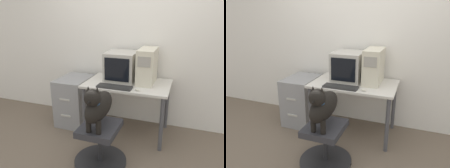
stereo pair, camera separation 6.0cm
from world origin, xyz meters
The scene contains 10 objects.
ground_plane centered at (0.00, 0.00, 0.00)m, with size 12.00×12.00×0.00m, color #6B5B4C.
wall_back centered at (0.00, 0.77, 1.30)m, with size 8.00×0.05×2.60m.
desk centered at (0.00, 0.35, 0.64)m, with size 1.13×0.71×0.74m.
crt_monitor centered at (-0.12, 0.47, 0.94)m, with size 0.41×0.45×0.39m.
pc_tower centered at (0.24, 0.45, 0.97)m, with size 0.21×0.47×0.46m.
keyboard centered at (-0.10, 0.10, 0.76)m, with size 0.45×0.15×0.03m.
computer_mouse centered at (0.20, 0.09, 0.76)m, with size 0.06×0.04×0.03m.
office_chair centered at (-0.09, -0.42, 0.22)m, with size 0.60×0.60×0.48m.
dog centered at (-0.09, -0.45, 0.73)m, with size 0.20×0.58×0.50m.
filing_cabinet centered at (-0.84, 0.39, 0.36)m, with size 0.44×0.61×0.72m.
Camera 1 is at (0.74, -2.36, 1.66)m, focal length 35.00 mm.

